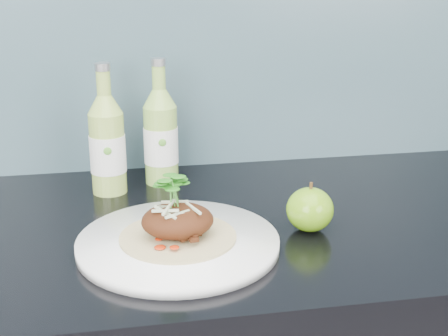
{
  "coord_description": "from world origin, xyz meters",
  "views": [
    {
      "loc": [
        -0.13,
        0.76,
        1.31
      ],
      "look_at": [
        0.04,
        1.66,
        1.0
      ],
      "focal_mm": 50.0,
      "sensor_mm": 36.0,
      "label": 1
    }
  ],
  "objects_px": {
    "green_apple": "(310,209)",
    "cider_bottle_right": "(161,137)",
    "cider_bottle_left": "(107,145)",
    "dinner_plate": "(178,243)"
  },
  "relations": [
    {
      "from": "green_apple",
      "to": "cider_bottle_right",
      "type": "bearing_deg",
      "value": 128.28
    },
    {
      "from": "cider_bottle_left",
      "to": "green_apple",
      "type": "bearing_deg",
      "value": -35.33
    },
    {
      "from": "green_apple",
      "to": "cider_bottle_left",
      "type": "distance_m",
      "value": 0.39
    },
    {
      "from": "green_apple",
      "to": "cider_bottle_right",
      "type": "relative_size",
      "value": 0.36
    },
    {
      "from": "cider_bottle_left",
      "to": "cider_bottle_right",
      "type": "distance_m",
      "value": 0.1
    },
    {
      "from": "cider_bottle_left",
      "to": "cider_bottle_right",
      "type": "xyz_separation_m",
      "value": [
        0.1,
        0.03,
        0.0
      ]
    },
    {
      "from": "dinner_plate",
      "to": "cider_bottle_right",
      "type": "height_order",
      "value": "cider_bottle_right"
    },
    {
      "from": "green_apple",
      "to": "cider_bottle_left",
      "type": "relative_size",
      "value": 0.36
    },
    {
      "from": "green_apple",
      "to": "cider_bottle_right",
      "type": "height_order",
      "value": "cider_bottle_right"
    },
    {
      "from": "cider_bottle_left",
      "to": "dinner_plate",
      "type": "bearing_deg",
      "value": -67.85
    }
  ]
}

